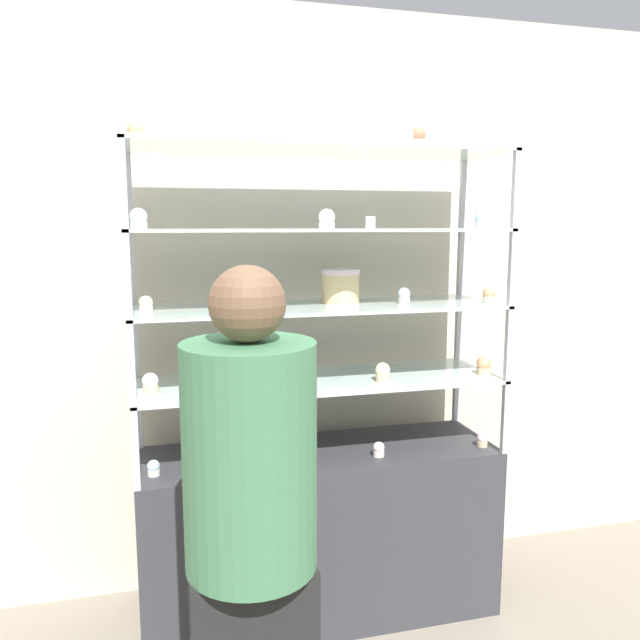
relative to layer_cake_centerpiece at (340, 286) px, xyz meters
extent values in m
plane|color=gray|center=(-0.10, -0.06, -1.41)|extent=(20.00, 20.00, 0.00)
cube|color=beige|center=(-0.10, 0.32, -0.11)|extent=(8.00, 0.05, 2.60)
cube|color=#333338|center=(-0.10, -0.06, -1.05)|extent=(1.48, 0.46, 0.73)
cube|color=#B7B7BC|center=(-0.83, 0.16, -0.53)|extent=(0.02, 0.02, 0.31)
cube|color=#B7B7BC|center=(0.62, 0.16, -0.53)|extent=(0.02, 0.02, 0.31)
cube|color=#B7B7BC|center=(-0.83, -0.27, -0.53)|extent=(0.02, 0.02, 0.31)
cube|color=#B7B7BC|center=(0.62, -0.27, -0.53)|extent=(0.02, 0.02, 0.31)
cube|color=#B2C6C1|center=(-0.10, -0.06, -0.38)|extent=(1.48, 0.46, 0.01)
cube|color=#B7B7BC|center=(-0.83, 0.16, -0.22)|extent=(0.02, 0.02, 0.31)
cube|color=#B7B7BC|center=(0.62, 0.16, -0.22)|extent=(0.02, 0.02, 0.31)
cube|color=#B7B7BC|center=(-0.83, -0.27, -0.22)|extent=(0.02, 0.02, 0.31)
cube|color=#B7B7BC|center=(0.62, -0.27, -0.22)|extent=(0.02, 0.02, 0.31)
cube|color=#B2C6C1|center=(-0.10, -0.06, -0.08)|extent=(1.48, 0.46, 0.01)
cube|color=#B7B7BC|center=(-0.83, 0.16, 0.08)|extent=(0.02, 0.02, 0.31)
cube|color=#B7B7BC|center=(0.62, 0.16, 0.08)|extent=(0.02, 0.02, 0.31)
cube|color=#B7B7BC|center=(-0.83, -0.27, 0.08)|extent=(0.02, 0.02, 0.31)
cube|color=#B7B7BC|center=(0.62, -0.27, 0.08)|extent=(0.02, 0.02, 0.31)
cube|color=#B2C6C1|center=(-0.10, -0.06, 0.23)|extent=(1.48, 0.46, 0.01)
cube|color=#B7B7BC|center=(-0.83, 0.16, 0.39)|extent=(0.02, 0.02, 0.31)
cube|color=#B7B7BC|center=(0.62, 0.16, 0.39)|extent=(0.02, 0.02, 0.31)
cube|color=#B7B7BC|center=(-0.83, -0.27, 0.39)|extent=(0.02, 0.02, 0.31)
cube|color=#B7B7BC|center=(0.62, -0.27, 0.39)|extent=(0.02, 0.02, 0.31)
cube|color=#B2C6C1|center=(-0.10, -0.06, 0.54)|extent=(1.48, 0.46, 0.01)
cylinder|color=#DBBC84|center=(0.00, 0.00, -0.01)|extent=(0.15, 0.15, 0.12)
cylinder|color=silver|center=(0.00, 0.00, 0.06)|extent=(0.16, 0.16, 0.02)
cube|color=beige|center=(-0.51, -0.02, -0.35)|extent=(0.18, 0.14, 0.06)
cube|color=#F4EAB2|center=(-0.51, -0.02, -0.32)|extent=(0.19, 0.14, 0.01)
cylinder|color=beige|center=(-0.77, -0.16, -0.67)|extent=(0.05, 0.05, 0.02)
sphere|color=silver|center=(-0.77, -0.16, -0.65)|extent=(0.05, 0.05, 0.05)
cylinder|color=#CCB28C|center=(-0.33, -0.10, -0.67)|extent=(0.05, 0.05, 0.02)
sphere|color=#E5996B|center=(-0.33, -0.10, -0.65)|extent=(0.05, 0.05, 0.05)
cylinder|color=beige|center=(0.11, -0.18, -0.67)|extent=(0.05, 0.05, 0.02)
sphere|color=silver|center=(0.11, -0.18, -0.65)|extent=(0.05, 0.05, 0.05)
cylinder|color=#CCB28C|center=(0.58, -0.18, -0.67)|extent=(0.05, 0.05, 0.02)
sphere|color=silver|center=(0.58, -0.18, -0.65)|extent=(0.05, 0.05, 0.05)
cube|color=white|center=(-0.61, -0.27, -0.66)|extent=(0.04, 0.00, 0.04)
cylinder|color=#CCB28C|center=(-0.77, -0.10, -0.36)|extent=(0.06, 0.06, 0.03)
sphere|color=white|center=(-0.77, -0.10, -0.33)|extent=(0.06, 0.06, 0.06)
cylinder|color=beige|center=(-0.32, -0.15, -0.36)|extent=(0.06, 0.06, 0.03)
sphere|color=#E5996B|center=(-0.32, -0.15, -0.33)|extent=(0.06, 0.06, 0.06)
cylinder|color=#CCB28C|center=(0.13, -0.15, -0.36)|extent=(0.06, 0.06, 0.03)
sphere|color=#F4EAB2|center=(0.13, -0.15, -0.33)|extent=(0.06, 0.06, 0.06)
cylinder|color=#CCB28C|center=(0.59, -0.15, -0.36)|extent=(0.06, 0.06, 0.03)
sphere|color=#E5996B|center=(0.59, -0.15, -0.33)|extent=(0.06, 0.06, 0.06)
cube|color=white|center=(-0.65, -0.27, -0.35)|extent=(0.04, 0.00, 0.04)
cylinder|color=white|center=(-0.78, -0.14, -0.06)|extent=(0.05, 0.05, 0.03)
sphere|color=#F4EAB2|center=(-0.78, -0.14, -0.03)|extent=(0.05, 0.05, 0.05)
cylinder|color=beige|center=(-0.43, -0.18, -0.06)|extent=(0.05, 0.05, 0.03)
sphere|color=#F4EAB2|center=(-0.43, -0.18, -0.03)|extent=(0.05, 0.05, 0.05)
cylinder|color=beige|center=(0.24, -0.10, -0.06)|extent=(0.05, 0.05, 0.03)
sphere|color=silver|center=(0.24, -0.10, -0.03)|extent=(0.05, 0.05, 0.05)
cylinder|color=beige|center=(0.59, -0.17, -0.06)|extent=(0.05, 0.05, 0.03)
sphere|color=#E5996B|center=(0.59, -0.17, -0.03)|extent=(0.05, 0.05, 0.05)
cube|color=white|center=(-0.44, -0.27, -0.05)|extent=(0.04, 0.00, 0.04)
cylinder|color=beige|center=(-0.79, -0.12, 0.25)|extent=(0.06, 0.06, 0.03)
sphere|color=silver|center=(-0.79, -0.12, 0.28)|extent=(0.06, 0.06, 0.06)
cylinder|color=white|center=(-0.10, -0.16, 0.25)|extent=(0.06, 0.06, 0.03)
sphere|color=white|center=(-0.10, -0.16, 0.28)|extent=(0.06, 0.06, 0.06)
cylinder|color=white|center=(0.59, -0.10, 0.25)|extent=(0.06, 0.06, 0.03)
sphere|color=silver|center=(0.59, -0.10, 0.28)|extent=(0.06, 0.06, 0.06)
cube|color=white|center=(0.04, -0.27, 0.26)|extent=(0.04, 0.00, 0.04)
cylinder|color=#CCB28C|center=(-0.79, -0.11, 0.56)|extent=(0.06, 0.06, 0.03)
sphere|color=#E5996B|center=(-0.79, -0.11, 0.59)|extent=(0.06, 0.06, 0.06)
cylinder|color=beige|center=(-0.44, -0.12, 0.56)|extent=(0.06, 0.06, 0.03)
sphere|color=#F4EAB2|center=(-0.44, -0.12, 0.59)|extent=(0.06, 0.06, 0.06)
cylinder|color=white|center=(-0.11, -0.17, 0.56)|extent=(0.06, 0.06, 0.03)
sphere|color=#F4EAB2|center=(-0.11, -0.17, 0.59)|extent=(0.06, 0.06, 0.06)
cylinder|color=white|center=(0.25, -0.18, 0.56)|extent=(0.06, 0.06, 0.03)
sphere|color=#8C5B42|center=(0.25, -0.18, 0.59)|extent=(0.06, 0.06, 0.06)
cylinder|color=#CCB28C|center=(0.58, -0.13, 0.56)|extent=(0.06, 0.06, 0.03)
sphere|color=silver|center=(0.58, -0.13, 0.59)|extent=(0.06, 0.06, 0.06)
cube|color=white|center=(0.18, -0.27, 0.56)|extent=(0.04, 0.00, 0.04)
torus|color=#EFE5CC|center=(0.24, -0.06, 0.56)|extent=(0.12, 0.12, 0.04)
cylinder|color=#3F724C|center=(-0.51, -0.86, -0.37)|extent=(0.36, 0.36, 0.63)
sphere|color=brown|center=(-0.51, -0.86, 0.05)|extent=(0.20, 0.20, 0.20)
camera|label=1|loc=(-0.72, -2.47, 0.25)|focal=35.00mm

